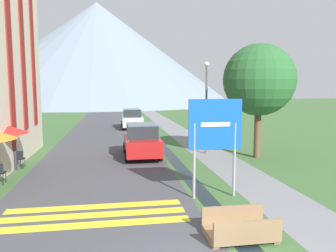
% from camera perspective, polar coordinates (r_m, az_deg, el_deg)
% --- Properties ---
extents(ground_plane, '(160.00, 160.00, 0.00)m').
position_cam_1_polar(ground_plane, '(26.38, -5.29, -1.57)').
color(ground_plane, '#3D6033').
extents(road, '(6.40, 60.00, 0.01)m').
position_cam_1_polar(road, '(36.25, -10.40, 0.60)').
color(road, '#424247').
rests_on(road, ground_plane).
extents(footpath, '(2.20, 60.00, 0.01)m').
position_cam_1_polar(footpath, '(36.65, -0.82, 0.77)').
color(footpath, slate).
rests_on(footpath, ground_plane).
extents(drainage_channel, '(0.60, 60.00, 0.00)m').
position_cam_1_polar(drainage_channel, '(36.37, -4.56, 0.70)').
color(drainage_channel, black).
rests_on(drainage_channel, ground_plane).
extents(crosswalk_marking, '(5.44, 1.84, 0.01)m').
position_cam_1_polar(crosswalk_marking, '(10.31, -12.69, -14.88)').
color(crosswalk_marking, yellow).
rests_on(crosswalk_marking, ground_plane).
extents(mountain_distant, '(67.14, 67.14, 24.80)m').
position_cam_1_polar(mountain_distant, '(85.96, -12.17, 12.28)').
color(mountain_distant, slate).
rests_on(mountain_distant, ground_plane).
extents(road_sign, '(1.85, 0.11, 3.39)m').
position_cam_1_polar(road_sign, '(11.18, 8.20, -1.25)').
color(road_sign, gray).
rests_on(road_sign, ground_plane).
extents(footbridge, '(1.70, 1.10, 0.65)m').
position_cam_1_polar(footbridge, '(8.82, 12.38, -17.13)').
color(footbridge, '#846647').
rests_on(footbridge, ground_plane).
extents(parked_car_near, '(1.91, 4.16, 1.82)m').
position_cam_1_polar(parked_car_near, '(17.93, -4.62, -2.52)').
color(parked_car_near, '#A31919').
rests_on(parked_car_near, ground_plane).
extents(parked_car_far, '(1.92, 4.39, 1.82)m').
position_cam_1_polar(parked_car_far, '(30.72, -6.32, 1.29)').
color(parked_car_far, '#B2B2B7').
rests_on(parked_car_far, ground_plane).
extents(cafe_chair_far_left, '(0.40, 0.40, 0.85)m').
position_cam_1_polar(cafe_chair_far_left, '(16.89, -24.78, -5.06)').
color(cafe_chair_far_left, black).
rests_on(cafe_chair_far_left, ground_plane).
extents(cafe_chair_far_right, '(0.40, 0.40, 0.85)m').
position_cam_1_polar(cafe_chair_far_right, '(16.88, -24.48, -5.05)').
color(cafe_chair_far_right, black).
rests_on(cafe_chair_far_right, ground_plane).
extents(cafe_umbrella_middle_red, '(2.26, 2.26, 2.22)m').
position_cam_1_polar(cafe_umbrella_middle_red, '(16.07, -27.05, -0.40)').
color(cafe_umbrella_middle_red, '#B7B2A8').
rests_on(cafe_umbrella_middle_red, ground_plane).
extents(person_standing_terrace, '(0.32, 0.32, 1.75)m').
position_cam_1_polar(person_standing_terrace, '(16.61, -25.42, -3.49)').
color(person_standing_terrace, '#282833').
rests_on(person_standing_terrace, ground_plane).
extents(streetlamp, '(0.28, 0.28, 5.22)m').
position_cam_1_polar(streetlamp, '(18.73, 6.70, 4.56)').
color(streetlamp, '#515156').
rests_on(streetlamp, ground_plane).
extents(tree_by_path, '(3.81, 3.81, 6.09)m').
position_cam_1_polar(tree_by_path, '(18.11, 15.57, 7.70)').
color(tree_by_path, brown).
rests_on(tree_by_path, ground_plane).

